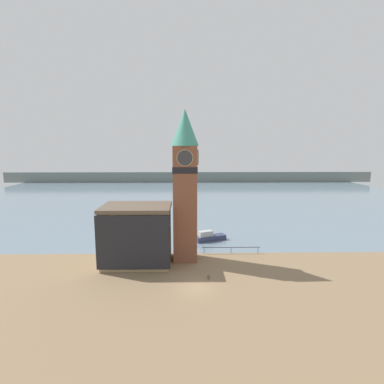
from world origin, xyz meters
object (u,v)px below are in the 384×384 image
Objects in this scene: pier_building at (137,234)px; clock_tower at (185,182)px; boat_near at (209,237)px; mooring_bollard_near at (209,277)px.

clock_tower is at bearing 11.04° from pier_building.
boat_near is at bearing 42.41° from pier_building.
pier_building is (-7.20, -1.41, -7.74)m from clock_tower.
clock_tower is 2.24× the size of pier_building.
clock_tower reaches higher than pier_building.
pier_building is 12.51m from mooring_bollard_near.
mooring_bollard_near is at bearing -66.43° from clock_tower.
boat_near is at bearing 85.38° from mooring_bollard_near.
mooring_bollard_near is (3.12, -7.16, -11.85)m from clock_tower.
pier_building is at bearing -159.38° from boat_near.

